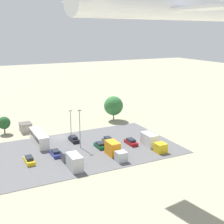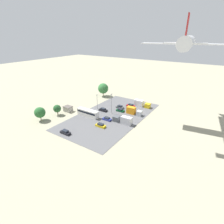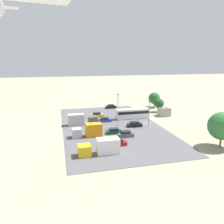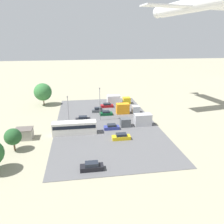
{
  "view_description": "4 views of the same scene",
  "coord_description": "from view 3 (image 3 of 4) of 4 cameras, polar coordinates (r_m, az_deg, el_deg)",
  "views": [
    {
      "loc": [
        24.2,
        80.96,
        29.27
      ],
      "look_at": [
        -3.82,
        25.24,
        12.92
      ],
      "focal_mm": 50.0,
      "sensor_mm": 36.0,
      "label": 1
    },
    {
      "loc": [
        62.41,
        53.38,
        35.28
      ],
      "look_at": [
        5.21,
        15.4,
        4.89
      ],
      "focal_mm": 28.0,
      "sensor_mm": 36.0,
      "label": 2
    },
    {
      "loc": [
        -61.05,
        26.41,
        19.55
      ],
      "look_at": [
        -5.44,
        12.59,
        5.68
      ],
      "focal_mm": 35.0,
      "sensor_mm": 36.0,
      "label": 3
    },
    {
      "loc": [
        59.17,
        4.26,
        23.53
      ],
      "look_at": [
        5.27,
        12.52,
        5.12
      ],
      "focal_mm": 35.0,
      "sensor_mm": 36.0,
      "label": 4
    }
  ],
  "objects": [
    {
      "name": "parked_truck_2",
      "position": [
        67.2,
        -8.15,
        -2.02
      ],
      "size": [
        2.45,
        8.79,
        3.34
      ],
      "rotation": [
        0.0,
        0.0,
        3.14
      ],
      "color": "#4C5156",
      "rests_on": "ground"
    },
    {
      "name": "parked_car_1",
      "position": [
        76.01,
        -4.0,
        -0.77
      ],
      "size": [
        1.81,
        4.48,
        1.54
      ],
      "rotation": [
        0.0,
        0.0,
        3.14
      ],
      "color": "gold",
      "rests_on": "ground"
    },
    {
      "name": "parked_car_0",
      "position": [
        89.08,
        -0.31,
        1.41
      ],
      "size": [
        1.8,
        4.41,
        1.58
      ],
      "color": "black",
      "rests_on": "ground"
    },
    {
      "name": "tree_apron_far",
      "position": [
        92.38,
        10.99,
        3.57
      ],
      "size": [
        4.79,
        4.79,
        6.26
      ],
      "color": "brown",
      "rests_on": "ground"
    },
    {
      "name": "parked_car_6",
      "position": [
        51.14,
        1.31,
        -8.02
      ],
      "size": [
        1.9,
        4.47,
        1.5
      ],
      "color": "maroon",
      "rests_on": "ground"
    },
    {
      "name": "shed_building",
      "position": [
        79.51,
        13.42,
        -0.01
      ],
      "size": [
        3.37,
        4.16,
        2.67
      ],
      "color": "#9E998E",
      "rests_on": "ground"
    },
    {
      "name": "ground_plane",
      "position": [
        69.33,
        9.06,
        -2.95
      ],
      "size": [
        400.0,
        400.0,
        0.0
      ],
      "primitive_type": "plane",
      "color": "gray"
    },
    {
      "name": "parked_car_3",
      "position": [
        56.57,
        3.6,
        -5.83
      ],
      "size": [
        1.8,
        4.05,
        1.61
      ],
      "color": "#4C5156",
      "rests_on": "ground"
    },
    {
      "name": "tree_apron_mid",
      "position": [
        84.59,
        12.2,
        2.23
      ],
      "size": [
        3.66,
        3.66,
        5.15
      ],
      "color": "brown",
      "rests_on": "ground"
    },
    {
      "name": "bus",
      "position": [
        73.73,
        5.34,
        -0.34
      ],
      "size": [
        2.6,
        11.22,
        3.3
      ],
      "color": "silver",
      "rests_on": "ground"
    },
    {
      "name": "parked_truck_0",
      "position": [
        56.83,
        -6.06,
        -4.87
      ],
      "size": [
        2.43,
        7.65,
        3.35
      ],
      "color": "#ADB2B7",
      "rests_on": "ground"
    },
    {
      "name": "parked_truck_1",
      "position": [
        46.49,
        -2.78,
        -9.14
      ],
      "size": [
        2.56,
        8.75,
        3.29
      ],
      "color": "gold",
      "rests_on": "ground"
    },
    {
      "name": "parked_car_2",
      "position": [
        70.01,
        -1.94,
        -2.05
      ],
      "size": [
        1.9,
        4.14,
        1.41
      ],
      "color": "navy",
      "rests_on": "ground"
    },
    {
      "name": "parked_car_4",
      "position": [
        59.09,
        0.5,
        -5.03
      ],
      "size": [
        1.92,
        4.1,
        1.42
      ],
      "rotation": [
        0.0,
        0.0,
        3.14
      ],
      "color": "#0C4723",
      "rests_on": "ground"
    },
    {
      "name": "light_pole_lot_centre",
      "position": [
        65.14,
        9.68,
        -0.12
      ],
      "size": [
        0.9,
        0.28,
        7.62
      ],
      "color": "gray",
      "rests_on": "ground"
    },
    {
      "name": "tree_near_shed",
      "position": [
        54.96,
        26.88,
        -3.28
      ],
      "size": [
        6.38,
        6.38,
        8.18
      ],
      "color": "brown",
      "rests_on": "ground"
    },
    {
      "name": "parked_car_5",
      "position": [
        65.23,
        5.9,
        -3.24
      ],
      "size": [
        1.79,
        4.38,
        1.56
      ],
      "color": "black",
      "rests_on": "ground"
    },
    {
      "name": "light_pole_lot_edge",
      "position": [
        62.55,
        1.56,
        0.61
      ],
      "size": [
        0.9,
        0.28,
        9.95
      ],
      "color": "gray",
      "rests_on": "ground"
    },
    {
      "name": "parking_lot_surface",
      "position": [
        65.8,
        -0.21,
        -3.64
      ],
      "size": [
        52.39,
        28.48,
        0.08
      ],
      "color": "#565659",
      "rests_on": "ground"
    }
  ]
}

